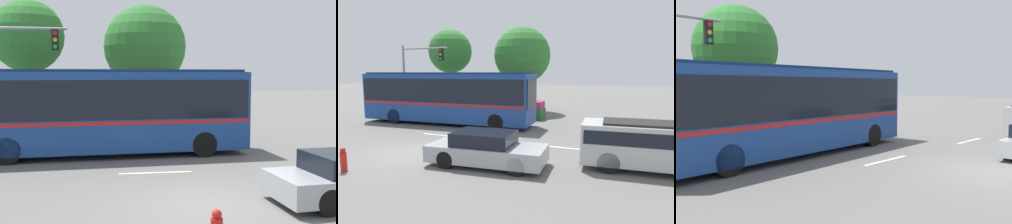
{
  "view_description": "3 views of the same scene",
  "coord_description": "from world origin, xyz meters",
  "views": [
    {
      "loc": [
        -2.28,
        -9.87,
        3.23
      ],
      "look_at": [
        -0.45,
        3.3,
        2.03
      ],
      "focal_mm": 44.21,
      "sensor_mm": 36.0,
      "label": 1
    },
    {
      "loc": [
        8.78,
        -10.1,
        3.48
      ],
      "look_at": [
        2.22,
        5.37,
        1.22
      ],
      "focal_mm": 32.16,
      "sensor_mm": 36.0,
      "label": 2
    },
    {
      "loc": [
        -11.55,
        -4.6,
        2.76
      ],
      "look_at": [
        -0.12,
        6.26,
        1.6
      ],
      "focal_mm": 39.64,
      "sensor_mm": 36.0,
      "label": 3
    }
  ],
  "objects": [
    {
      "name": "street_tree_centre",
      "position": [
        -0.23,
        14.73,
        4.87
      ],
      "size": [
        4.85,
        4.85,
        7.31
      ],
      "color": "brown",
      "rests_on": "ground"
    },
    {
      "name": "ground_plane",
      "position": [
        0.0,
        0.0,
        0.0
      ],
      "size": [
        140.0,
        140.0,
        0.0
      ],
      "primitive_type": "plane",
      "color": "slate"
    },
    {
      "name": "lane_stripe_near",
      "position": [
        -0.84,
        3.46,
        0.01
      ],
      "size": [
        2.4,
        0.16,
        0.01
      ],
      "primitive_type": "cube",
      "color": "silver",
      "rests_on": "ground"
    },
    {
      "name": "lane_stripe_mid",
      "position": [
        5.78,
        3.36,
        0.01
      ],
      "size": [
        2.4,
        0.16,
        0.01
      ],
      "primitive_type": "cube",
      "color": "silver",
      "rests_on": "ground"
    },
    {
      "name": "city_bus",
      "position": [
        -2.67,
        6.76,
        1.95
      ],
      "size": [
        11.84,
        3.18,
        3.44
      ],
      "rotation": [
        0.0,
        0.0,
        0.06
      ],
      "color": "navy",
      "rests_on": "ground"
    },
    {
      "name": "flowering_hedge",
      "position": [
        -0.4,
        10.97,
        0.64
      ],
      "size": [
        6.4,
        1.33,
        1.3
      ],
      "color": "#286028",
      "rests_on": "ground"
    }
  ]
}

